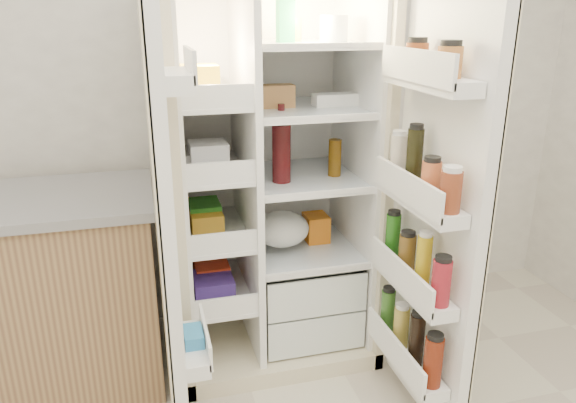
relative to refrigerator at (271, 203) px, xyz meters
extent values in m
cube|color=white|center=(-0.19, 0.35, 0.61)|extent=(4.00, 0.02, 2.70)
cube|color=beige|center=(-0.02, 0.28, 0.16)|extent=(0.92, 0.04, 1.80)
cube|color=beige|center=(-0.46, -0.05, 0.16)|extent=(0.04, 0.70, 1.80)
cube|color=beige|center=(0.42, -0.05, 0.16)|extent=(0.04, 0.70, 1.80)
cube|color=beige|center=(-0.02, -0.05, -0.70)|extent=(0.92, 0.70, 0.08)
cube|color=white|center=(-0.02, 0.25, 0.18)|extent=(0.84, 0.02, 1.68)
cube|color=white|center=(-0.43, -0.05, 0.18)|extent=(0.02, 0.62, 1.68)
cube|color=white|center=(0.39, -0.05, 0.18)|extent=(0.02, 0.62, 1.68)
cube|color=white|center=(-0.13, -0.05, 0.18)|extent=(0.03, 0.62, 1.68)
cube|color=white|center=(0.14, -0.07, -0.56)|extent=(0.47, 0.52, 0.19)
cube|color=white|center=(0.14, -0.07, -0.36)|extent=(0.47, 0.52, 0.19)
cube|color=white|center=(-0.28, -0.05, -0.39)|extent=(0.28, 0.58, 0.02)
cube|color=white|center=(-0.28, -0.05, -0.09)|extent=(0.28, 0.58, 0.02)
cube|color=white|center=(-0.28, -0.05, 0.21)|extent=(0.28, 0.58, 0.02)
cube|color=white|center=(-0.28, -0.05, 0.51)|extent=(0.28, 0.58, 0.02)
cube|color=white|center=(0.14, -0.05, -0.22)|extent=(0.49, 0.58, 0.01)
cube|color=white|center=(0.14, -0.05, 0.14)|extent=(0.49, 0.58, 0.01)
cube|color=white|center=(0.14, -0.05, 0.46)|extent=(0.49, 0.58, 0.02)
cube|color=white|center=(0.14, -0.05, 0.74)|extent=(0.49, 0.58, 0.02)
cube|color=#F24222|center=(-0.28, -0.05, -0.33)|extent=(0.16, 0.20, 0.10)
cube|color=#2A8123|center=(-0.28, -0.05, -0.02)|extent=(0.14, 0.18, 0.12)
cube|color=silver|center=(-0.28, -0.05, 0.25)|extent=(0.20, 0.22, 0.07)
cube|color=yellow|center=(-0.28, -0.05, 0.59)|extent=(0.15, 0.16, 0.14)
cube|color=#5435A0|center=(-0.28, -0.05, -0.34)|extent=(0.18, 0.20, 0.09)
cube|color=gold|center=(-0.28, -0.05, -0.03)|extent=(0.14, 0.18, 0.10)
cube|color=white|center=(-0.28, -0.05, 0.28)|extent=(0.16, 0.16, 0.12)
sphere|color=orange|center=(0.01, -0.15, -0.62)|extent=(0.07, 0.07, 0.07)
sphere|color=orange|center=(0.10, -0.11, -0.62)|extent=(0.07, 0.07, 0.07)
sphere|color=orange|center=(0.20, -0.15, -0.62)|extent=(0.07, 0.07, 0.07)
sphere|color=orange|center=(0.06, -0.01, -0.62)|extent=(0.07, 0.07, 0.07)
sphere|color=orange|center=(0.16, -0.03, -0.62)|extent=(0.07, 0.07, 0.07)
sphere|color=orange|center=(0.26, -0.07, -0.62)|extent=(0.07, 0.07, 0.07)
sphere|color=orange|center=(-0.02, -0.07, -0.62)|extent=(0.07, 0.07, 0.07)
sphere|color=orange|center=(0.22, -0.01, -0.62)|extent=(0.07, 0.07, 0.07)
ellipsoid|color=#3F7025|center=(0.14, -0.05, -0.34)|extent=(0.26, 0.24, 0.11)
cylinder|color=#3F0D0F|center=(0.02, -0.13, 0.28)|extent=(0.08, 0.08, 0.26)
cylinder|color=#623E0A|center=(0.28, -0.10, 0.23)|extent=(0.06, 0.06, 0.17)
cube|color=#25894B|center=(0.05, -0.10, 0.85)|extent=(0.07, 0.07, 0.20)
cylinder|color=white|center=(0.25, -0.12, 0.80)|extent=(0.12, 0.12, 0.11)
cylinder|color=#9A6623|center=(0.10, -0.03, 0.79)|extent=(0.08, 0.08, 0.10)
cube|color=white|center=(0.30, -0.07, 0.49)|extent=(0.22, 0.09, 0.05)
cube|color=#A27141|center=(0.02, -0.04, 0.52)|extent=(0.16, 0.09, 0.10)
ellipsoid|color=silver|center=(0.03, -0.10, -0.13)|extent=(0.26, 0.23, 0.16)
cube|color=orange|center=(0.23, 0.00, -0.15)|extent=(0.11, 0.13, 0.13)
cube|color=white|center=(-0.52, -0.60, 0.16)|extent=(0.05, 0.40, 1.72)
cube|color=beige|center=(-0.54, -0.60, 0.16)|extent=(0.01, 0.40, 1.72)
cube|color=white|center=(-0.45, -0.60, -0.34)|extent=(0.09, 0.32, 0.06)
cube|color=white|center=(-0.45, -0.60, 0.66)|extent=(0.09, 0.32, 0.06)
cube|color=#338CCC|center=(-0.45, -0.60, -0.31)|extent=(0.07, 0.12, 0.10)
cube|color=white|center=(0.48, -0.69, 0.16)|extent=(0.05, 0.58, 1.72)
cube|color=beige|center=(0.51, -0.69, 0.16)|extent=(0.01, 0.58, 1.72)
cube|color=white|center=(0.40, -0.69, -0.48)|extent=(0.11, 0.50, 0.05)
cube|color=white|center=(0.40, -0.69, -0.14)|extent=(0.11, 0.50, 0.05)
cube|color=white|center=(0.40, -0.69, 0.21)|extent=(0.11, 0.50, 0.05)
cube|color=white|center=(0.40, -0.69, 0.64)|extent=(0.11, 0.50, 0.05)
cylinder|color=#661C0B|center=(0.40, -0.89, -0.36)|extent=(0.07, 0.07, 0.20)
cylinder|color=black|center=(0.40, -0.76, -0.35)|extent=(0.06, 0.06, 0.22)
cylinder|color=#AD9739|center=(0.40, -0.63, -0.37)|extent=(0.06, 0.06, 0.18)
cylinder|color=#336722|center=(0.40, -0.50, -0.36)|extent=(0.06, 0.06, 0.19)
cylinder|color=maroon|center=(0.40, -0.89, -0.03)|extent=(0.07, 0.07, 0.17)
cylinder|color=gold|center=(0.40, -0.76, -0.01)|extent=(0.06, 0.06, 0.21)
cylinder|color=brown|center=(0.40, -0.63, -0.04)|extent=(0.07, 0.07, 0.16)
cylinder|color=#216216|center=(0.40, -0.50, -0.02)|extent=(0.06, 0.06, 0.20)
cylinder|color=maroon|center=(0.40, -0.89, 0.30)|extent=(0.07, 0.07, 0.14)
cylinder|color=#C75F33|center=(0.40, -0.76, 0.30)|extent=(0.07, 0.07, 0.14)
cylinder|color=black|center=(0.40, -0.63, 0.35)|extent=(0.06, 0.06, 0.23)
cylinder|color=beige|center=(0.40, -0.50, 0.32)|extent=(0.06, 0.06, 0.18)
cylinder|color=#AA652A|center=(0.40, -0.81, 0.71)|extent=(0.08, 0.08, 0.10)
cylinder|color=brown|center=(0.40, -0.59, 0.71)|extent=(0.08, 0.08, 0.10)
cube|color=#9D7B4E|center=(-1.16, -0.07, -0.32)|extent=(1.18, 0.61, 0.85)
camera|label=1|loc=(-0.57, -2.40, 0.86)|focal=34.00mm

